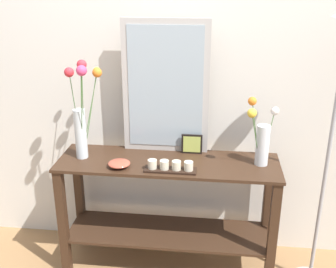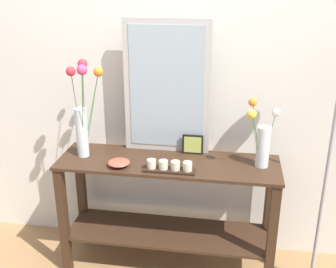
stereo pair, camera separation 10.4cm
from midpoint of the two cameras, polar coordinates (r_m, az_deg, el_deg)
ground_plane at (r=3.11m, az=1.00°, el=-17.34°), size 7.00×6.00×0.02m
wall_back at (r=2.82m, az=2.16°, el=9.36°), size 6.40×0.08×2.70m
console_table at (r=2.82m, az=1.07°, el=-9.17°), size 1.42×0.43×0.80m
mirror_leaning at (r=2.71m, az=0.94°, el=6.34°), size 0.56×0.03×0.88m
tall_vase_left at (r=2.69m, az=-10.43°, el=3.19°), size 0.23×0.28×0.65m
vase_right at (r=2.63m, az=13.85°, el=-0.69°), size 0.21×0.20×0.43m
candle_tray at (r=2.55m, az=1.36°, el=-4.50°), size 0.32×0.09×0.07m
picture_frame_small at (r=2.77m, az=4.46°, el=-1.44°), size 0.14×0.01×0.13m
decorative_bowl at (r=2.62m, az=-5.60°, el=-3.92°), size 0.14×0.14×0.04m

